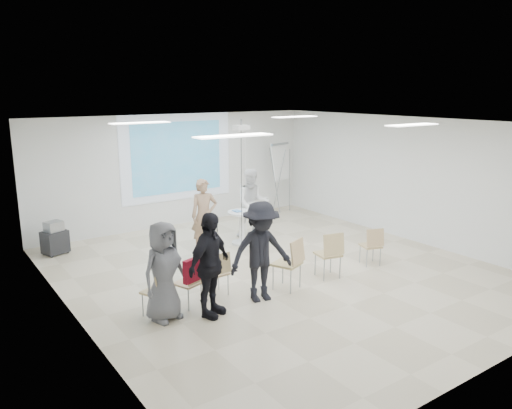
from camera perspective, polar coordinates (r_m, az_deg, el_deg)
floor at (r=10.30m, az=2.57°, el=-7.89°), size 8.00×9.00×0.10m
ceiling at (r=9.64m, az=2.76°, el=9.59°), size 8.00×9.00×0.10m
wall_back at (r=13.68m, az=-9.05°, el=3.92°), size 8.00×0.10×3.00m
wall_left at (r=8.12m, az=-20.67°, el=-3.01°), size 0.10×9.00×3.00m
wall_right at (r=12.70m, az=17.34°, el=2.79°), size 0.10×9.00×3.00m
projection_halo at (r=13.58m, az=-8.98°, el=5.35°), size 3.20×0.01×2.30m
projection_image at (r=13.56m, az=-8.95°, el=5.34°), size 2.60×0.01×1.90m
pedestal_table at (r=11.91m, az=-1.65°, el=-2.41°), size 0.68×0.68×0.82m
player_left at (r=11.31m, az=-5.96°, el=-0.72°), size 0.79×0.63×1.90m
player_right at (r=12.40m, az=-0.41°, el=0.56°), size 1.15×1.07×1.90m
controller_left at (r=11.54m, az=-5.82°, el=1.10°), size 0.06×0.11×0.04m
controller_right at (r=12.43m, az=-1.75°, el=2.16°), size 0.08×0.12×0.04m
chair_far_left at (r=8.33m, az=-11.02°, el=-9.36°), size 0.52×0.54×0.83m
chair_left_mid at (r=8.58m, az=-7.46°, el=-8.53°), size 0.50×0.52×0.83m
chair_left_inner at (r=8.98m, az=-4.37°, el=-7.49°), size 0.40×0.43×0.82m
chair_center at (r=9.21m, az=4.02°, el=-6.33°), size 0.61×0.63×0.98m
chair_right_inner at (r=9.84m, az=8.47°, el=-5.30°), size 0.53×0.56×0.94m
chair_right_far at (r=10.73m, az=13.15°, el=-4.34°), size 0.50×0.52×0.82m
red_jacket at (r=8.36m, az=-7.16°, el=-7.41°), size 0.42×0.22×0.40m
laptop at (r=9.07m, az=-4.67°, el=-7.59°), size 0.31×0.23×0.02m
audience_left at (r=8.06m, az=-5.34°, el=-6.06°), size 1.35×1.13×1.99m
audience_mid at (r=8.61m, az=0.57°, el=-4.68°), size 1.41×0.93×2.01m
audience_outer at (r=8.07m, az=-10.51°, el=-6.87°), size 1.01×0.79×1.82m
flipchart_easel at (r=14.64m, az=2.86°, el=4.87°), size 0.89×0.69×2.11m
av_cart at (r=12.10m, az=-22.01°, el=-3.68°), size 0.61×0.55×0.75m
ceiling_projector at (r=10.94m, az=-1.66°, el=8.10°), size 0.30×0.25×3.00m
fluor_panel_nw at (r=10.40m, az=-13.10°, el=9.07°), size 1.20×0.30×0.02m
fluor_panel_ne at (r=12.45m, az=4.46°, el=9.96°), size 1.20×0.30×0.02m
fluor_panel_sw at (r=7.28m, az=-2.57°, el=7.85°), size 1.20×0.30×0.02m
fluor_panel_se at (r=10.00m, az=17.40°, el=8.68°), size 1.20×0.30×0.02m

